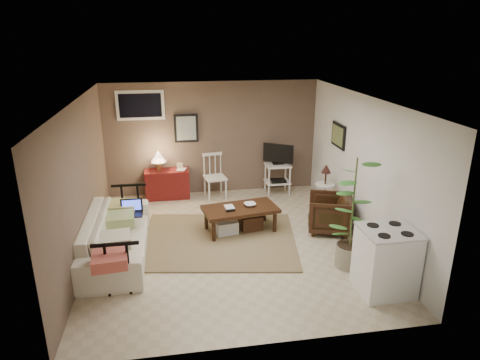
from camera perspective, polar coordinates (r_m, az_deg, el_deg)
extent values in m
plane|color=#C1B293|center=(7.26, -1.43, -8.39)|extent=(5.00, 5.00, 0.00)
cube|color=black|center=(9.06, -7.19, 6.87)|extent=(0.50, 0.03, 0.60)
cube|color=black|center=(8.25, 12.99, 5.82)|extent=(0.03, 0.60, 0.45)
cube|color=silver|center=(8.98, -13.15, 9.67)|extent=(0.96, 0.03, 0.60)
cube|color=olive|center=(7.34, -3.02, -7.96)|extent=(2.92, 2.49, 0.03)
cube|color=#351D0E|center=(7.47, 0.04, -3.91)|extent=(1.37, 0.86, 0.06)
cylinder|color=#351D0E|center=(7.21, -3.54, -6.83)|extent=(0.07, 0.07, 0.41)
cylinder|color=#351D0E|center=(7.54, 4.65, -5.63)|extent=(0.07, 0.07, 0.41)
cylinder|color=#351D0E|center=(7.64, -4.52, -5.29)|extent=(0.07, 0.07, 0.41)
cylinder|color=#351D0E|center=(7.95, 3.26, -4.23)|extent=(0.07, 0.07, 0.41)
cube|color=black|center=(7.30, -1.28, -4.09)|extent=(0.17, 0.08, 0.02)
cube|color=#4F291C|center=(7.65, 1.40, -5.64)|extent=(0.42, 0.38, 0.28)
cube|color=silver|center=(7.52, -1.90, -6.26)|extent=(0.42, 0.38, 0.23)
imported|color=white|center=(6.98, -16.23, -6.24)|extent=(0.68, 2.33, 0.91)
cube|color=black|center=(7.23, -14.25, -4.53)|extent=(0.36, 0.25, 0.02)
cube|color=black|center=(7.30, -14.25, -3.25)|extent=(0.36, 0.02, 0.22)
cube|color=blue|center=(7.29, -14.26, -3.28)|extent=(0.30, 0.00, 0.18)
cube|color=maroon|center=(9.18, -9.65, -0.52)|extent=(0.92, 0.41, 0.61)
cylinder|color=olive|center=(9.02, -10.76, 1.77)|extent=(0.10, 0.10, 0.20)
cone|color=beige|center=(8.96, -10.84, 3.14)|extent=(0.31, 0.31, 0.24)
cube|color=tan|center=(9.08, -8.05, 1.85)|extent=(0.12, 0.02, 0.15)
cube|color=silver|center=(9.02, -3.34, 0.31)|extent=(0.49, 0.49, 0.04)
cylinder|color=silver|center=(8.89, -4.12, -1.59)|extent=(0.04, 0.04, 0.42)
cylinder|color=silver|center=(8.98, -1.88, -1.32)|extent=(0.04, 0.04, 0.42)
cylinder|color=silver|center=(9.22, -4.71, -0.83)|extent=(0.04, 0.04, 0.42)
cylinder|color=silver|center=(9.31, -2.54, -0.58)|extent=(0.04, 0.04, 0.42)
cube|color=silver|center=(9.06, -3.73, 3.47)|extent=(0.43, 0.11, 0.06)
cube|color=silver|center=(9.22, 5.06, 1.99)|extent=(0.52, 0.43, 0.04)
cube|color=silver|center=(9.34, 5.00, -0.23)|extent=(0.52, 0.43, 0.03)
cylinder|color=silver|center=(9.10, 3.90, -0.28)|extent=(0.03, 0.03, 0.66)
cylinder|color=silver|center=(9.21, 6.65, -0.13)|extent=(0.03, 0.03, 0.66)
cylinder|color=silver|center=(9.43, 3.40, 0.44)|extent=(0.03, 0.03, 0.66)
cylinder|color=silver|center=(9.54, 6.07, 0.58)|extent=(0.03, 0.03, 0.66)
cube|color=black|center=(9.21, 5.07, 2.27)|extent=(0.24, 0.13, 0.03)
cube|color=black|center=(9.15, 5.11, 3.58)|extent=(0.58, 0.40, 0.40)
cube|color=#F4885E|center=(9.15, 5.11, 3.58)|extent=(0.48, 0.31, 0.32)
cube|color=black|center=(9.29, 5.07, -0.21)|extent=(0.33, 0.24, 0.09)
cylinder|color=silver|center=(8.55, 11.03, -4.21)|extent=(0.26, 0.26, 0.03)
cylinder|color=silver|center=(8.45, 11.16, -2.45)|extent=(0.05, 0.05, 0.56)
cylinder|color=silver|center=(8.35, 11.28, -0.61)|extent=(0.37, 0.37, 0.03)
cylinder|color=black|center=(8.30, 11.34, 0.29)|extent=(0.03, 0.03, 0.24)
cone|color=#321814|center=(8.24, 11.43, 1.51)|extent=(0.19, 0.19, 0.17)
imported|color=black|center=(7.70, 11.81, -4.16)|extent=(0.85, 0.88, 0.73)
cylinder|color=gray|center=(6.72, 14.24, -9.75)|extent=(0.39, 0.39, 0.35)
cylinder|color=#4C602D|center=(6.36, 14.87, -2.98)|extent=(0.03, 0.03, 1.35)
cube|color=white|center=(6.15, 18.85, -10.27)|extent=(0.69, 0.64, 0.89)
cube|color=silver|center=(5.94, 19.32, -6.41)|extent=(0.71, 0.66, 0.03)
cylinder|color=black|center=(5.74, 18.68, -7.05)|extent=(0.16, 0.16, 0.01)
cylinder|color=black|center=(5.89, 21.41, -6.71)|extent=(0.16, 0.16, 0.01)
cylinder|color=black|center=(5.99, 17.31, -5.77)|extent=(0.16, 0.16, 0.01)
cylinder|color=black|center=(6.13, 19.96, -5.48)|extent=(0.16, 0.16, 0.01)
imported|color=#351D0E|center=(7.49, 1.33, -2.75)|extent=(0.21, 0.07, 0.20)
imported|color=#351D0E|center=(7.41, -2.04, -2.97)|extent=(0.16, 0.03, 0.22)
imported|color=#351D0E|center=(9.05, -8.33, 2.06)|extent=(0.17, 0.08, 0.23)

